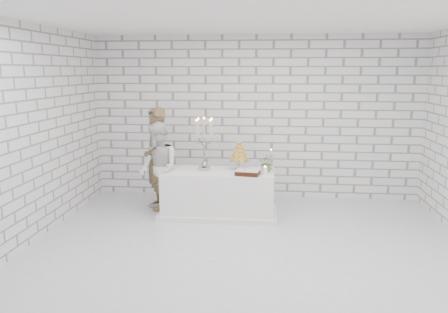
# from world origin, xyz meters

# --- Properties ---
(ground) EXTENTS (6.00, 5.00, 0.01)m
(ground) POSITION_xyz_m (0.00, 0.00, 0.00)
(ground) COLOR silver
(ground) RESTS_ON ground
(ceiling) EXTENTS (6.00, 5.00, 0.01)m
(ceiling) POSITION_xyz_m (0.00, 0.00, 3.00)
(ceiling) COLOR white
(ceiling) RESTS_ON ground
(wall_back) EXTENTS (6.00, 0.01, 3.00)m
(wall_back) POSITION_xyz_m (0.00, 2.50, 1.50)
(wall_back) COLOR white
(wall_back) RESTS_ON ground
(wall_front) EXTENTS (6.00, 0.01, 3.00)m
(wall_front) POSITION_xyz_m (0.00, -2.50, 1.50)
(wall_front) COLOR white
(wall_front) RESTS_ON ground
(wall_left) EXTENTS (0.01, 5.00, 3.00)m
(wall_left) POSITION_xyz_m (-3.00, 0.00, 1.50)
(wall_left) COLOR white
(wall_left) RESTS_ON ground
(cake_table) EXTENTS (1.80, 0.80, 0.75)m
(cake_table) POSITION_xyz_m (-0.56, 1.31, 0.38)
(cake_table) COLOR white
(cake_table) RESTS_ON ground
(groom) EXTENTS (0.67, 0.76, 1.75)m
(groom) POSITION_xyz_m (-1.66, 1.56, 0.88)
(groom) COLOR #4A3A24
(groom) RESTS_ON ground
(bride) EXTENTS (0.91, 0.95, 1.54)m
(bride) POSITION_xyz_m (-1.55, 1.29, 0.77)
(bride) COLOR silver
(bride) RESTS_ON ground
(candelabra) EXTENTS (0.36, 0.36, 0.87)m
(candelabra) POSITION_xyz_m (-0.79, 1.35, 1.19)
(candelabra) COLOR #9A9AA4
(candelabra) RESTS_ON cake_table
(croquembouche) EXTENTS (0.32, 0.32, 0.50)m
(croquembouche) POSITION_xyz_m (-0.23, 1.45, 1.00)
(croquembouche) COLOR #AD7F2A
(croquembouche) RESTS_ON cake_table
(chocolate_cake) EXTENTS (0.40, 0.31, 0.08)m
(chocolate_cake) POSITION_xyz_m (-0.07, 1.07, 0.79)
(chocolate_cake) COLOR black
(chocolate_cake) RESTS_ON cake_table
(pillar_candle) EXTENTS (0.08, 0.08, 0.12)m
(pillar_candle) POSITION_xyz_m (0.20, 1.13, 0.81)
(pillar_candle) COLOR white
(pillar_candle) RESTS_ON cake_table
(extra_taper) EXTENTS (0.08, 0.08, 0.32)m
(extra_taper) POSITION_xyz_m (0.29, 1.51, 0.91)
(extra_taper) COLOR beige
(extra_taper) RESTS_ON cake_table
(flowers) EXTENTS (0.27, 0.24, 0.30)m
(flowers) POSITION_xyz_m (0.23, 1.32, 0.90)
(flowers) COLOR #466036
(flowers) RESTS_ON cake_table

